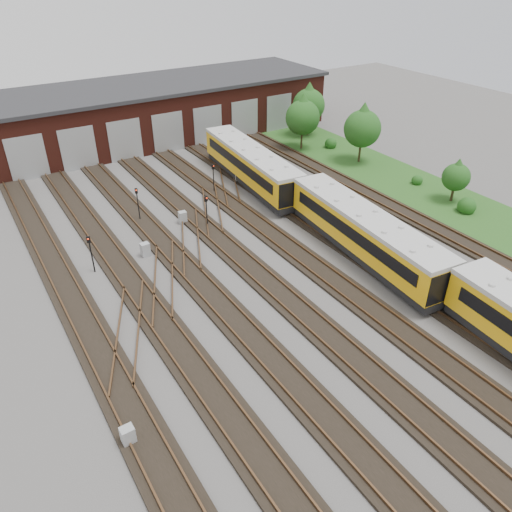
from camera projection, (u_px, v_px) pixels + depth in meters
ground at (347, 320)px, 31.18m from camera, size 120.00×120.00×0.00m
track_network at (338, 315)px, 31.47m from camera, size 30.40×70.00×0.33m
maintenance_shed at (123, 115)px, 58.30m from camera, size 51.00×12.50×6.35m
grass_verge at (430, 195)px, 46.96m from camera, size 8.00×55.00×0.05m
metro_train at (365, 233)px, 36.57m from camera, size 4.25×47.98×3.26m
signal_mast_0 at (91, 250)px, 34.85m from camera, size 0.28×0.27×2.90m
signal_mast_1 at (138, 200)px, 41.56m from camera, size 0.25×0.24×2.99m
signal_mast_2 at (213, 175)px, 46.57m from camera, size 0.25×0.23×2.80m
signal_mast_3 at (206, 207)px, 40.60m from camera, size 0.28×0.26×2.84m
relay_cabinet_0 at (128, 436)px, 23.15m from camera, size 0.64×0.54×1.05m
relay_cabinet_1 at (183, 217)px, 41.93m from camera, size 0.67×0.58×1.05m
relay_cabinet_2 at (145, 250)px, 37.43m from camera, size 0.66×0.56×1.07m
relay_cabinet_3 at (284, 184)px, 47.89m from camera, size 0.74×0.68×0.99m
relay_cabinet_4 at (238, 176)px, 49.39m from camera, size 0.80×0.72×1.12m
tree_0 at (303, 113)px, 55.64m from camera, size 3.85×3.85×6.38m
tree_1 at (309, 101)px, 59.80m from camera, size 3.90×3.90×6.47m
tree_2 at (363, 124)px, 52.08m from camera, size 3.90×3.90×6.46m
tree_3 at (457, 174)px, 44.48m from camera, size 2.49×2.49×4.12m
bush_0 at (467, 204)px, 43.51m from camera, size 1.59×1.59×1.59m
bush_1 at (417, 179)px, 48.87m from camera, size 1.08×1.08×1.08m
bush_2 at (331, 142)px, 57.74m from camera, size 1.37×1.37×1.37m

